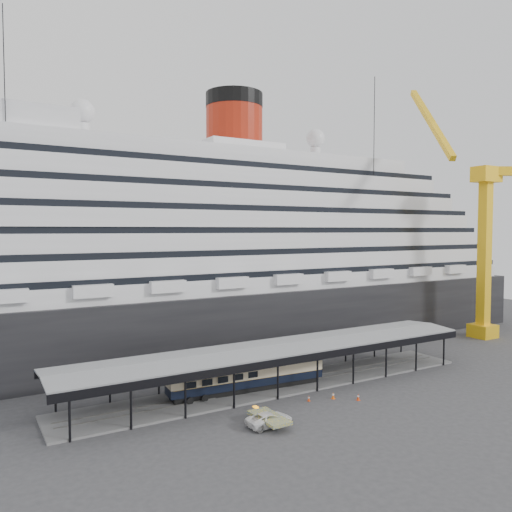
# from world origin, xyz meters

# --- Properties ---
(ground) EXTENTS (200.00, 200.00, 0.00)m
(ground) POSITION_xyz_m (0.00, 0.00, 0.00)
(ground) COLOR #343437
(ground) RESTS_ON ground
(cruise_ship) EXTENTS (130.00, 30.00, 43.90)m
(cruise_ship) POSITION_xyz_m (0.05, 32.00, 18.35)
(cruise_ship) COLOR black
(cruise_ship) RESTS_ON ground
(platform_canopy) EXTENTS (56.00, 9.18, 5.30)m
(platform_canopy) POSITION_xyz_m (0.00, 5.00, 2.36)
(platform_canopy) COLOR slate
(platform_canopy) RESTS_ON ground
(crane_yellow) EXTENTS (23.83, 18.78, 47.60)m
(crane_yellow) POSITION_xyz_m (47.06, 10.54, 19.96)
(crane_yellow) COLOR yellow
(crane_yellow) RESTS_ON ground
(port_truck) EXTENTS (4.94, 2.36, 1.36)m
(port_truck) POSITION_xyz_m (-7.92, -5.26, 0.68)
(port_truck) COLOR white
(port_truck) RESTS_ON ground
(pullman_carriage) EXTENTS (20.17, 4.00, 19.67)m
(pullman_carriage) POSITION_xyz_m (-4.61, 5.00, 2.41)
(pullman_carriage) COLOR black
(pullman_carriage) RESTS_ON ground
(traffic_cone_left) EXTENTS (0.44, 0.44, 0.66)m
(traffic_cone_left) POSITION_xyz_m (-0.13, -1.42, 0.33)
(traffic_cone_left) COLOR red
(traffic_cone_left) RESTS_ON ground
(traffic_cone_mid) EXTENTS (0.46, 0.46, 0.78)m
(traffic_cone_mid) POSITION_xyz_m (4.98, -4.11, 0.39)
(traffic_cone_mid) COLOR red
(traffic_cone_mid) RESTS_ON ground
(traffic_cone_right) EXTENTS (0.46, 0.46, 0.80)m
(traffic_cone_right) POSITION_xyz_m (2.81, -2.23, 0.40)
(traffic_cone_right) COLOR #EC5A0D
(traffic_cone_right) RESTS_ON ground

